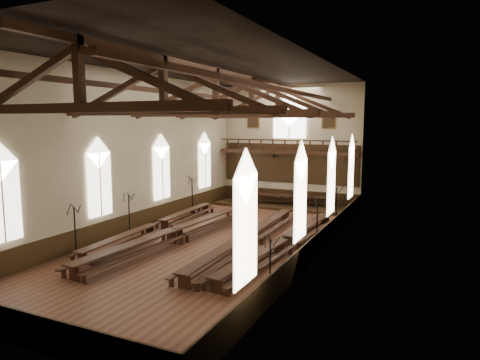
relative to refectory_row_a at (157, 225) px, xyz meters
The scene contains 21 objects.
ground 4.44m from the refectory_row_a, ahead, with size 26.00×26.00×0.00m, color brown.
room_walls 7.41m from the refectory_row_a, ahead, with size 26.00×26.00×26.00m.
wainscot_band 4.41m from the refectory_row_a, ahead, with size 12.00×26.00×1.20m.
side_windows 5.47m from the refectory_row_a, ahead, with size 11.85×19.80×4.50m.
end_window 14.98m from the refectory_row_a, 70.79° to the left, with size 2.80×0.12×3.80m.
minstrels_gallery 13.59m from the refectory_row_a, 70.45° to the left, with size 11.80×1.24×3.70m.
portraits 14.92m from the refectory_row_a, 70.79° to the left, with size 7.75×0.09×1.45m.
roof_trusses 8.89m from the refectory_row_a, ahead, with size 11.70×25.70×2.80m.
refectory_row_a is the anchor object (origin of this frame).
refectory_row_b 2.58m from the refectory_row_a, 30.25° to the right, with size 2.17×15.07×0.81m.
refectory_row_c 6.38m from the refectory_row_a, ahead, with size 1.68×14.41×0.75m.
refectory_row_d 8.57m from the refectory_row_a, ahead, with size 2.04×14.32×0.73m.
dais 12.03m from the refectory_row_a, 67.96° to the left, with size 11.40×3.15×0.21m, color #32210F.
high_table 12.03m from the refectory_row_a, 67.96° to the left, with size 8.61×2.10×0.80m.
high_chairs 12.80m from the refectory_row_a, 69.36° to the left, with size 5.91×0.51×1.07m.
candelabrum_left_near 5.69m from the refectory_row_a, 101.64° to the right, with size 0.79×0.80×2.70m.
candelabrum_left_mid 1.73m from the refectory_row_a, 132.36° to the right, with size 0.71×0.81×2.64m.
candelabrum_left_far 6.23m from the refectory_row_a, 100.61° to the left, with size 0.85×0.80×2.82m.
candelabrum_right_near 11.67m from the refectory_row_a, 31.45° to the right, with size 0.68×0.75×2.45m.
candelabrum_right_mid 10.02m from the refectory_row_a, ahead, with size 0.86×0.80×2.85m.
candelabrum_right_far 11.60m from the refectory_row_a, 30.85° to the left, with size 0.80×0.89×2.90m.
Camera 1 is at (11.47, -21.35, 6.90)m, focal length 32.00 mm.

